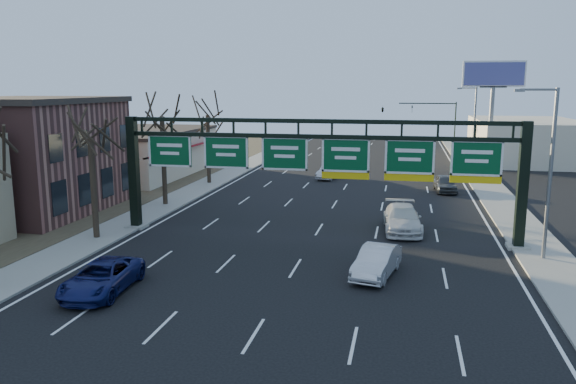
% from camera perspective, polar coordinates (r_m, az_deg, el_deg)
% --- Properties ---
extents(ground, '(160.00, 160.00, 0.00)m').
position_cam_1_polar(ground, '(26.81, -0.09, -9.05)').
color(ground, black).
rests_on(ground, ground).
extents(sidewalk_left, '(3.00, 120.00, 0.12)m').
position_cam_1_polar(sidewalk_left, '(49.01, -9.97, -0.07)').
color(sidewalk_left, gray).
rests_on(sidewalk_left, ground).
extents(sidewalk_right, '(3.00, 120.00, 0.12)m').
position_cam_1_polar(sidewalk_right, '(46.22, 21.02, -1.27)').
color(sidewalk_right, gray).
rests_on(sidewalk_right, ground).
extents(dirt_strip_left, '(21.00, 120.00, 0.06)m').
position_cam_1_polar(dirt_strip_left, '(54.69, -21.93, 0.39)').
color(dirt_strip_left, '#473D2B').
rests_on(dirt_strip_left, ground).
extents(lane_markings, '(21.60, 120.00, 0.01)m').
position_cam_1_polar(lane_markings, '(45.89, 5.06, -0.74)').
color(lane_markings, white).
rests_on(lane_markings, ground).
extents(sign_gantry, '(24.60, 1.20, 7.20)m').
position_cam_1_polar(sign_gantry, '(33.37, 3.01, 3.04)').
color(sign_gantry, black).
rests_on(sign_gantry, ground).
extents(brick_block, '(10.40, 12.40, 8.30)m').
position_cam_1_polar(brick_block, '(44.84, -24.89, 3.42)').
color(brick_block, brown).
rests_on(brick_block, ground).
extents(cream_strip, '(10.90, 18.40, 4.70)m').
position_cam_1_polar(cream_strip, '(60.33, -14.57, 3.95)').
color(cream_strip, '#BFB39E').
rests_on(cream_strip, ground).
extents(building_right_distant, '(12.00, 20.00, 5.00)m').
position_cam_1_polar(building_right_distant, '(76.43, 23.00, 4.90)').
color(building_right_distant, '#BFB39E').
rests_on(building_right_distant, ground).
extents(tree_gantry, '(3.60, 3.60, 8.48)m').
position_cam_1_polar(tree_gantry, '(34.78, -19.54, 6.87)').
color(tree_gantry, black).
rests_on(tree_gantry, sidewalk_left).
extents(tree_mid, '(3.60, 3.60, 9.24)m').
position_cam_1_polar(tree_mid, '(43.60, -12.75, 8.84)').
color(tree_mid, black).
rests_on(tree_mid, sidewalk_left).
extents(tree_far, '(3.60, 3.60, 8.86)m').
position_cam_1_polar(tree_far, '(52.88, -8.21, 8.86)').
color(tree_far, black).
rests_on(tree_far, sidewalk_left).
extents(streetlight_near, '(2.15, 0.22, 9.00)m').
position_cam_1_polar(streetlight_near, '(31.79, 24.93, 2.51)').
color(streetlight_near, slate).
rests_on(streetlight_near, sidewalk_right).
extents(streetlight_far, '(2.15, 0.22, 9.00)m').
position_cam_1_polar(streetlight_far, '(65.22, 18.30, 6.64)').
color(streetlight_far, slate).
rests_on(streetlight_far, sidewalk_right).
extents(billboard_right, '(7.00, 0.50, 12.00)m').
position_cam_1_polar(billboard_right, '(70.36, 20.12, 10.03)').
color(billboard_right, slate).
rests_on(billboard_right, ground).
extents(traffic_signal_mast, '(10.16, 0.54, 7.00)m').
position_cam_1_polar(traffic_signal_mast, '(79.78, 12.25, 7.86)').
color(traffic_signal_mast, black).
rests_on(traffic_signal_mast, ground).
extents(car_blue_suv, '(2.59, 5.12, 1.39)m').
position_cam_1_polar(car_blue_suv, '(26.56, -18.38, -8.23)').
color(car_blue_suv, '#131953').
rests_on(car_blue_suv, ground).
extents(car_silver_sedan, '(2.39, 4.57, 1.43)m').
position_cam_1_polar(car_silver_sedan, '(27.66, 9.00, -6.99)').
color(car_silver_sedan, silver).
rests_on(car_silver_sedan, ground).
extents(car_white_wagon, '(2.67, 5.70, 1.61)m').
position_cam_1_polar(car_white_wagon, '(36.32, 11.53, -2.67)').
color(car_white_wagon, silver).
rests_on(car_white_wagon, ground).
extents(car_grey_far, '(2.02, 4.40, 1.46)m').
position_cam_1_polar(car_grey_far, '(50.84, 15.67, 0.85)').
color(car_grey_far, '#414446').
rests_on(car_grey_far, ground).
extents(car_silver_distant, '(2.20, 4.25, 1.33)m').
position_cam_1_polar(car_silver_distant, '(56.07, 4.17, 2.03)').
color(car_silver_distant, silver).
rests_on(car_silver_distant, ground).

